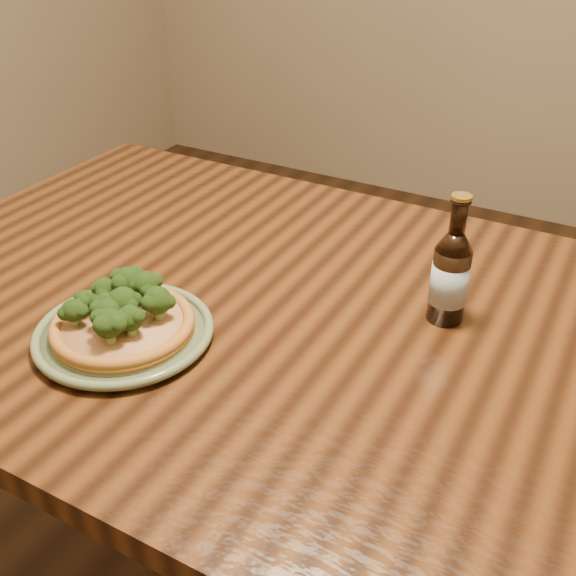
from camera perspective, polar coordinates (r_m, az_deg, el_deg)
The scene contains 4 objects.
table at distance 1.07m, azimuth 4.34°, elevation -6.99°, with size 1.60×0.90×0.75m.
plate at distance 1.00m, azimuth -13.70°, elevation -3.70°, with size 0.26×0.26×0.02m.
pizza at distance 0.99m, azimuth -13.84°, elevation -2.53°, with size 0.21×0.21×0.07m.
beer_bottle at distance 1.01m, azimuth 13.56°, elevation 1.02°, with size 0.06×0.06×0.20m.
Camera 1 is at (0.33, -0.67, 1.33)m, focal length 42.00 mm.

